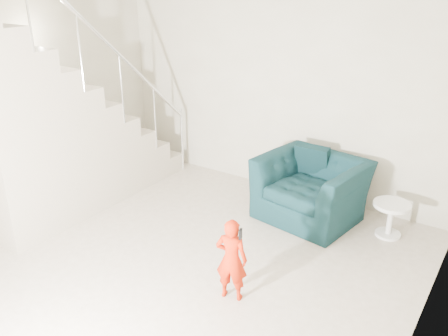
{
  "coord_description": "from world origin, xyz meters",
  "views": [
    {
      "loc": [
        2.93,
        -3.0,
        2.95
      ],
      "look_at": [
        0.15,
        1.2,
        0.85
      ],
      "focal_mm": 38.0,
      "sensor_mm": 36.0,
      "label": 1
    }
  ],
  "objects": [
    {
      "name": "floor",
      "position": [
        0.0,
        0.0,
        0.0
      ],
      "size": [
        5.5,
        5.5,
        0.0
      ],
      "primitive_type": "plane",
      "color": "gray",
      "rests_on": "ground"
    },
    {
      "name": "ceiling",
      "position": [
        0.0,
        0.0,
        2.7
      ],
      "size": [
        5.5,
        5.5,
        0.0
      ],
      "primitive_type": "plane",
      "rotation": [
        3.14,
        0.0,
        0.0
      ],
      "color": "silver",
      "rests_on": "back_wall"
    },
    {
      "name": "back_wall",
      "position": [
        0.0,
        2.75,
        1.35
      ],
      "size": [
        5.0,
        0.0,
        5.0
      ],
      "primitive_type": "plane",
      "rotation": [
        1.57,
        0.0,
        0.0
      ],
      "color": "#A79E88",
      "rests_on": "floor"
    },
    {
      "name": "right_wall",
      "position": [
        2.5,
        0.0,
        1.35
      ],
      "size": [
        0.0,
        5.5,
        5.5
      ],
      "primitive_type": "plane",
      "rotation": [
        1.57,
        0.0,
        -1.57
      ],
      "color": "#A79E88",
      "rests_on": "floor"
    },
    {
      "name": "armchair",
      "position": [
        0.85,
        2.14,
        0.4
      ],
      "size": [
        1.37,
        1.24,
        0.79
      ],
      "primitive_type": "imported",
      "rotation": [
        0.0,
        0.0,
        -0.16
      ],
      "color": "black",
      "rests_on": "floor"
    },
    {
      "name": "toddler",
      "position": [
        0.89,
        0.21,
        0.43
      ],
      "size": [
        0.35,
        0.28,
        0.85
      ],
      "primitive_type": "imported",
      "rotation": [
        0.0,
        0.0,
        3.41
      ],
      "color": "#950904",
      "rests_on": "floor"
    },
    {
      "name": "side_table",
      "position": [
        1.84,
        2.23,
        0.29
      ],
      "size": [
        0.43,
        0.43,
        0.43
      ],
      "color": "white",
      "rests_on": "floor"
    },
    {
      "name": "staircase",
      "position": [
        -2.0,
        0.55,
        0.95
      ],
      "size": [
        1.02,
        3.03,
        3.62
      ],
      "color": "#ADA089",
      "rests_on": "floor"
    },
    {
      "name": "cushion",
      "position": [
        0.7,
        2.49,
        0.63
      ],
      "size": [
        0.45,
        0.22,
        0.45
      ],
      "primitive_type": "cube",
      "rotation": [
        0.21,
        0.0,
        0.0
      ],
      "color": "black",
      "rests_on": "armchair"
    },
    {
      "name": "throw",
      "position": [
        0.3,
        2.16,
        0.5
      ],
      "size": [
        0.04,
        0.45,
        0.5
      ],
      "primitive_type": "cube",
      "color": "black",
      "rests_on": "armchair"
    },
    {
      "name": "phone",
      "position": [
        0.99,
        0.2,
        0.74
      ],
      "size": [
        0.03,
        0.05,
        0.1
      ],
      "primitive_type": "cube",
      "rotation": [
        0.0,
        0.0,
        0.28
      ],
      "color": "black",
      "rests_on": "toddler"
    }
  ]
}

